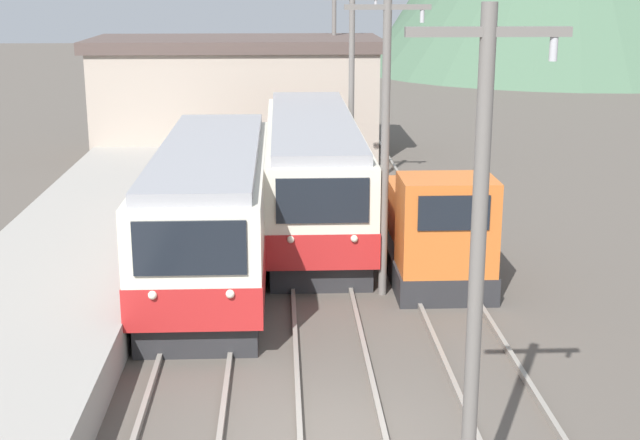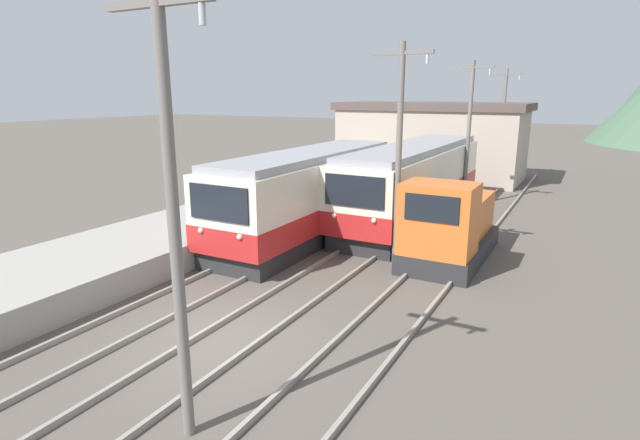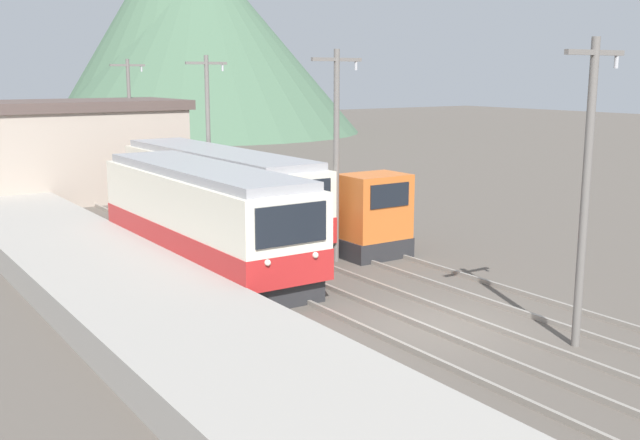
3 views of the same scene
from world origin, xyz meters
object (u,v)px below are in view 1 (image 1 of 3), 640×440
commuter_train_left (212,216)px  catenary_mast_far (352,87)px  commuter_train_center (312,176)px  catenary_mast_mid (386,136)px  shunting_locomotive (435,232)px  catenary_mast_near (477,270)px  catenary_mast_distant (334,61)px

commuter_train_left → catenary_mast_far: (4.31, 8.53, 2.34)m
commuter_train_left → catenary_mast_far: 9.84m
commuter_train_center → catenary_mast_mid: catenary_mast_mid is taller
commuter_train_left → shunting_locomotive: bearing=-2.7°
commuter_train_center → catenary_mast_near: catenary_mast_near is taller
commuter_train_center → shunting_locomotive: commuter_train_center is taller
catenary_mast_far → catenary_mast_distant: (0.00, 10.11, 0.00)m
commuter_train_left → commuter_train_center: (2.80, 4.82, -0.01)m
commuter_train_left → catenary_mast_distant: bearing=77.0°
commuter_train_center → catenary_mast_distant: catenary_mast_distant is taller
catenary_mast_near → catenary_mast_distant: 30.34m
commuter_train_center → catenary_mast_near: bearing=-84.8°
catenary_mast_near → catenary_mast_far: size_ratio=1.00×
commuter_train_center → shunting_locomotive: bearing=-59.5°
commuter_train_left → catenary_mast_distant: 19.28m
commuter_train_center → catenary_mast_far: 4.64m
catenary_mast_mid → catenary_mast_distant: size_ratio=1.00×
commuter_train_center → shunting_locomotive: 5.92m
commuter_train_left → commuter_train_center: 5.57m
catenary_mast_near → commuter_train_left: bearing=110.2°
catenary_mast_near → catenary_mast_far: (0.00, 20.22, 0.00)m
commuter_train_left → catenary_mast_mid: catenary_mast_mid is taller
catenary_mast_far → catenary_mast_distant: 10.11m
catenary_mast_near → catenary_mast_mid: 10.11m
shunting_locomotive → catenary_mast_far: bearing=99.6°
shunting_locomotive → catenary_mast_distant: bearing=94.5°
catenary_mast_near → catenary_mast_far: same height
commuter_train_left → catenary_mast_far: bearing=63.2°
commuter_train_center → catenary_mast_distant: bearing=83.8°
shunting_locomotive → catenary_mast_mid: 3.41m
commuter_train_left → catenary_mast_distant: (4.31, 18.64, 2.34)m
catenary_mast_near → catenary_mast_distant: (0.00, 30.34, 0.00)m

